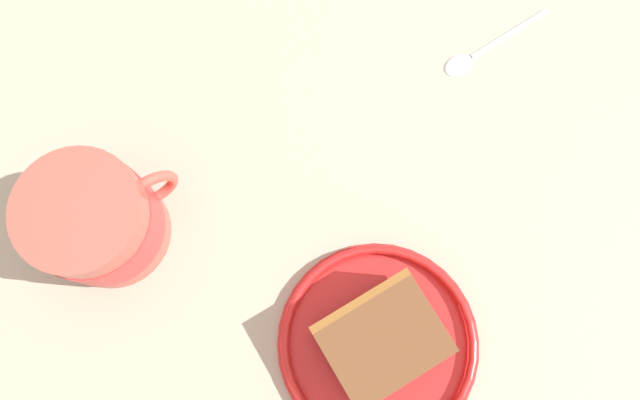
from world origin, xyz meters
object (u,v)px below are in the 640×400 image
object	(u,v)px
small_plate	(379,343)
teaspoon	(475,54)
cake_slice	(380,340)
tea_mug	(98,221)

from	to	relation	value
small_plate	teaspoon	xyz separation A→B (cm)	(23.62, -15.12, -0.47)
cake_slice	tea_mug	size ratio (longest dim) A/B	0.87
teaspoon	cake_slice	bearing A→B (deg)	146.94
cake_slice	tea_mug	bearing A→B (deg)	55.36
tea_mug	teaspoon	bearing A→B (deg)	-74.64
teaspoon	small_plate	bearing A→B (deg)	147.37
small_plate	teaspoon	bearing A→B (deg)	-32.63
small_plate	cake_slice	xyz separation A→B (cm)	(0.26, 0.09, 2.84)
tea_mug	teaspoon	size ratio (longest dim) A/B	1.04
small_plate	teaspoon	size ratio (longest dim) A/B	1.46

